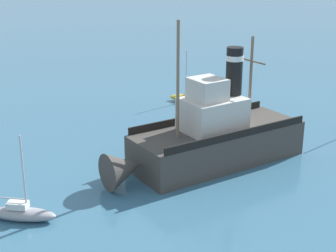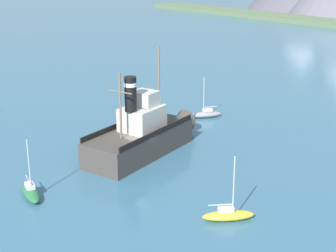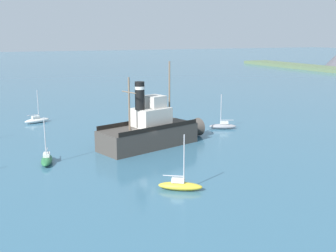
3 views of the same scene
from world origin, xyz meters
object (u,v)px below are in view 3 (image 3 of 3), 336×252
Objects in this scene: sailboat_yellow at (180,185)px; sailboat_green at (47,159)px; old_tugboat at (152,131)px; sailboat_grey at (223,126)px; sailboat_white at (37,120)px.

sailboat_yellow and sailboat_green have the same top height.
sailboat_grey is at bearing 109.96° from old_tugboat.
sailboat_green is (6.76, -25.07, 0.00)m from sailboat_grey.
sailboat_green is (21.58, -1.59, 0.00)m from sailboat_white.
old_tugboat is 13.32m from sailboat_grey.
sailboat_white is (-33.97, -7.77, 0.00)m from sailboat_yellow.
sailboat_white is 27.77m from sailboat_grey.
sailboat_yellow is (14.63, -3.26, -1.40)m from old_tugboat.
old_tugboat is at bearing -70.04° from sailboat_grey.
old_tugboat is at bearing 167.43° from sailboat_yellow.
old_tugboat reaches higher than sailboat_grey.
old_tugboat is 3.01× the size of sailboat_green.
sailboat_yellow is 1.00× the size of sailboat_green.
sailboat_green is at bearing -74.92° from sailboat_grey.
sailboat_yellow is 34.85m from sailboat_white.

